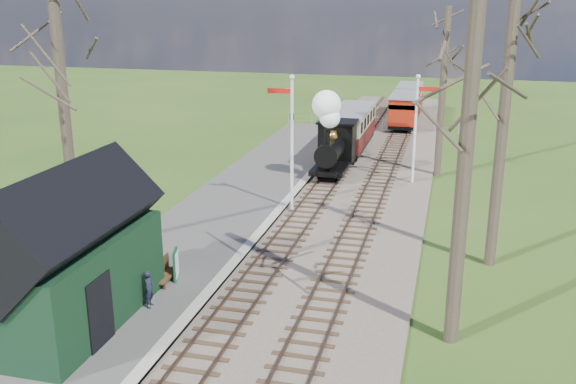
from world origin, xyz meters
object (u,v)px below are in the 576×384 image
semaphore_far (417,121)px  red_carriage_b (410,99)px  red_carriage_a (404,110)px  person (149,289)px  semaphore_near (290,134)px  station_shed (68,256)px  coach (351,128)px  locomotive (333,138)px  sign_board (176,265)px  bench (163,271)px

semaphore_far → red_carriage_b: (-1.77, 20.29, -1.91)m
red_carriage_a → person: 31.80m
semaphore_near → red_carriage_b: semaphore_near is taller
station_shed → coach: bearing=80.0°
locomotive → red_carriage_b: 20.21m
semaphore_near → sign_board: bearing=-102.2°
semaphore_far → coach: bearing=124.6°
locomotive → semaphore_near: bearing=-96.9°
sign_board → person: 2.09m
semaphore_far → red_carriage_a: (-1.77, 14.79, -1.91)m
red_carriage_b → sign_board: (-5.20, -34.79, -0.72)m
red_carriage_b → bench: (-5.53, -35.08, -0.88)m
coach → red_carriage_a: size_ratio=1.55×
red_carriage_a → red_carriage_b: (0.00, 5.50, 0.00)m
locomotive → station_shed: bearing=-103.2°
semaphore_near → person: 11.10m
red_carriage_b → coach: bearing=-100.5°
red_carriage_a → bench: 30.11m
bench → semaphore_far: bearing=63.7°
sign_board → coach: bearing=82.9°
semaphore_near → coach: size_ratio=0.82×
coach → bench: bearing=-97.9°
station_shed → sign_board: station_shed is taller
station_shed → red_carriage_a: station_shed is taller
station_shed → sign_board: bearing=64.2°
semaphore_far → red_carriage_a: bearing=96.8°
coach → sign_board: 21.01m
semaphore_near → bench: bearing=-103.8°
bench → station_shed: bearing=-113.0°
semaphore_far → station_shed: bearing=-115.7°
person → semaphore_near: bearing=-16.2°
person → red_carriage_b: bearing=-14.5°
bench → person: size_ratio=1.17×
station_shed → semaphore_far: semaphore_far is taller
sign_board → red_carriage_a: bearing=79.9°
semaphore_far → red_carriage_b: bearing=95.0°
red_carriage_a → locomotive: bearing=-100.2°
sign_board → bench: size_ratio=0.76×
locomotive → person: 17.09m
station_shed → coach: (4.30, 24.33, -0.67)m
semaphore_far → coach: 7.89m
coach → person: coach is taller
locomotive → coach: locomotive is taller
station_shed → red_carriage_b: 38.92m
locomotive → bench: bearing=-101.0°
bench → red_carriage_b: bearing=81.0°
sign_board → bench: (-0.33, -0.29, -0.16)m
semaphore_far → locomotive: semaphore_far is taller
locomotive → person: size_ratio=3.98×
red_carriage_a → sign_board: 29.76m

